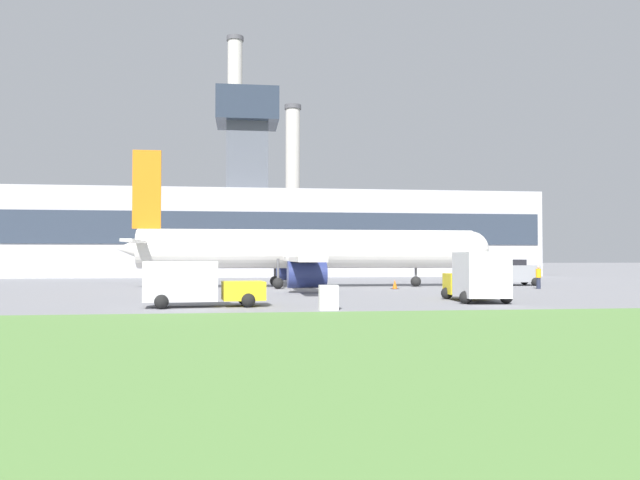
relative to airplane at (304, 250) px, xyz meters
name	(u,v)px	position (x,y,z in m)	size (l,w,h in m)	color
ground_plane	(297,291)	(-1.08, -5.37, -3.04)	(400.00, 400.00, 0.00)	gray
grass_strip	(521,422)	(-1.08, -41.87, -3.01)	(240.00, 37.00, 0.06)	#5B8942
terminal_building	(270,229)	(-1.34, 31.19, 3.07)	(68.77, 12.92, 24.11)	#B2B2B7
smokestack_left	(235,153)	(-6.18, 57.75, 17.51)	(2.93, 2.93, 40.86)	beige
smokestack_right	(293,187)	(4.11, 59.84, 11.93)	(2.98, 2.98, 29.69)	beige
airplane	(304,250)	(0.00, 0.00, 0.00)	(30.70, 27.93, 10.98)	white
pushback_tug	(516,274)	(18.66, 0.91, -2.01)	(3.48, 2.72, 2.26)	gray
baggage_truck	(477,278)	(7.81, -17.63, -1.71)	(3.12, 5.47, 2.75)	yellow
fuel_truck	(195,284)	(-7.43, -19.23, -1.92)	(6.08, 2.91, 2.28)	yellow
ground_crew_person	(538,277)	(17.84, -4.79, -2.12)	(0.45, 0.45, 1.80)	#23283D
traffic_cone_near_nose	(395,285)	(6.69, -3.56, -2.70)	(0.57, 0.57, 0.74)	black
utility_cabinet	(329,298)	(-1.12, -21.86, -2.46)	(0.88, 0.53, 1.17)	silver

